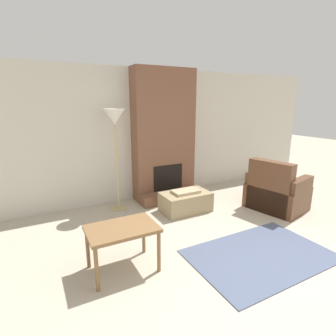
% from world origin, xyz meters
% --- Properties ---
extents(ground_plane, '(24.00, 24.00, 0.00)m').
position_xyz_m(ground_plane, '(0.00, 0.00, 0.00)').
color(ground_plane, '#B2A893').
extents(wall_back, '(8.31, 0.06, 2.60)m').
position_xyz_m(wall_back, '(0.00, 3.23, 1.30)').
color(wall_back, beige).
rests_on(wall_back, ground_plane).
extents(fireplace, '(1.28, 0.64, 2.60)m').
position_xyz_m(fireplace, '(0.00, 3.00, 1.23)').
color(fireplace, brown).
rests_on(fireplace, ground_plane).
extents(ottoman, '(0.88, 0.53, 0.40)m').
position_xyz_m(ottoman, '(-0.01, 2.13, 0.18)').
color(ottoman, '#998460').
rests_on(ottoman, ground_plane).
extents(armchair, '(0.99, 1.10, 0.96)m').
position_xyz_m(armchair, '(1.50, 1.43, 0.31)').
color(armchair, brown).
rests_on(armchair, ground_plane).
extents(side_table, '(0.80, 0.54, 0.55)m').
position_xyz_m(side_table, '(-1.58, 0.99, 0.48)').
color(side_table, brown).
rests_on(side_table, ground_plane).
extents(floor_lamp_left, '(0.38, 0.38, 1.84)m').
position_xyz_m(floor_lamp_left, '(-1.06, 2.80, 1.62)').
color(floor_lamp_left, tan).
rests_on(floor_lamp_left, ground_plane).
extents(area_rug, '(1.84, 1.20, 0.01)m').
position_xyz_m(area_rug, '(0.10, 0.43, 0.01)').
color(area_rug, '#4C5670').
rests_on(area_rug, ground_plane).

